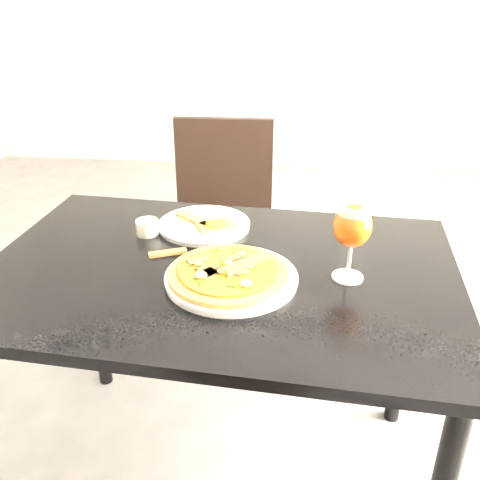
# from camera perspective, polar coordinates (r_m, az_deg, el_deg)

# --- Properties ---
(ground) EXTENTS (6.00, 6.00, 0.00)m
(ground) POSITION_cam_1_polar(r_m,az_deg,el_deg) (1.90, 5.06, -21.86)
(ground) COLOR #575759
(ground) RESTS_ON ground
(dining_table) EXTENTS (1.26, 0.90, 0.75)m
(dining_table) POSITION_cam_1_polar(r_m,az_deg,el_deg) (1.41, -2.12, -6.08)
(dining_table) COLOR black
(dining_table) RESTS_ON ground
(chair_far) EXTENTS (0.43, 0.43, 0.91)m
(chair_far) POSITION_cam_1_polar(r_m,az_deg,el_deg) (2.19, -2.00, 1.62)
(chair_far) COLOR black
(chair_far) RESTS_ON ground
(plate_main) EXTENTS (0.37, 0.37, 0.02)m
(plate_main) POSITION_cam_1_polar(r_m,az_deg,el_deg) (1.30, -0.94, -4.09)
(plate_main) COLOR white
(plate_main) RESTS_ON dining_table
(pizza) EXTENTS (0.29, 0.29, 0.03)m
(pizza) POSITION_cam_1_polar(r_m,az_deg,el_deg) (1.29, -1.21, -3.44)
(pizza) COLOR brown
(pizza) RESTS_ON plate_main
(plate_second) EXTENTS (0.32, 0.32, 0.01)m
(plate_second) POSITION_cam_1_polar(r_m,az_deg,el_deg) (1.58, -3.84, 1.62)
(plate_second) COLOR white
(plate_second) RESTS_ON dining_table
(crust_scraps) EXTENTS (0.20, 0.15, 0.01)m
(crust_scraps) POSITION_cam_1_polar(r_m,az_deg,el_deg) (1.56, -3.39, 1.80)
(crust_scraps) COLOR brown
(crust_scraps) RESTS_ON plate_second
(loose_crust) EXTENTS (0.10, 0.06, 0.01)m
(loose_crust) POSITION_cam_1_polar(r_m,az_deg,el_deg) (1.44, -7.70, -1.35)
(loose_crust) COLOR brown
(loose_crust) RESTS_ON dining_table
(sauce_cup) EXTENTS (0.06, 0.06, 0.04)m
(sauce_cup) POSITION_cam_1_polar(r_m,az_deg,el_deg) (1.55, -9.86, 1.42)
(sauce_cup) COLOR beige
(sauce_cup) RESTS_ON dining_table
(beer_glass) EXTENTS (0.09, 0.09, 0.19)m
(beer_glass) POSITION_cam_1_polar(r_m,az_deg,el_deg) (1.28, 11.92, 1.42)
(beer_glass) COLOR #B8BEC2
(beer_glass) RESTS_ON dining_table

